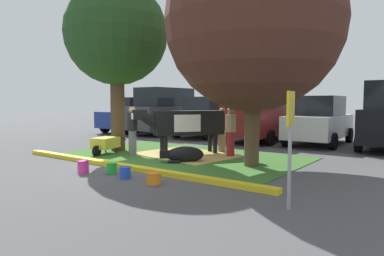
{
  "coord_description": "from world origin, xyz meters",
  "views": [
    {
      "loc": [
        6.94,
        -6.93,
        1.8
      ],
      "look_at": [
        -0.02,
        2.42,
        0.9
      ],
      "focal_mm": 32.42,
      "sensor_mm": 36.0,
      "label": 1
    }
  ],
  "objects_px": {
    "person_handler": "(132,129)",
    "bucket_orange": "(154,178)",
    "sedan_blue": "(134,115)",
    "parking_sign": "(290,126)",
    "hatchback_white": "(320,121)",
    "wheelbarrow": "(105,143)",
    "bucket_blue": "(125,172)",
    "person_visitor_near": "(222,129)",
    "suv_dark_grey": "(165,111)",
    "person_visitor_far": "(231,131)",
    "pickup_truck_maroon": "(266,116)",
    "bucket_green": "(112,168)",
    "bucket_pink": "(83,167)",
    "calf_lying": "(184,155)",
    "shade_tree_left": "(116,35)",
    "cow_holstein": "(186,123)",
    "shade_tree_right": "(253,23)",
    "sedan_silver": "(208,117)"
  },
  "relations": [
    {
      "from": "wheelbarrow",
      "to": "bucket_pink",
      "type": "relative_size",
      "value": 4.96
    },
    {
      "from": "calf_lying",
      "to": "person_visitor_near",
      "type": "distance_m",
      "value": 2.47
    },
    {
      "from": "person_handler",
      "to": "sedan_blue",
      "type": "bearing_deg",
      "value": 135.8
    },
    {
      "from": "person_visitor_near",
      "to": "suv_dark_grey",
      "type": "relative_size",
      "value": 0.34
    },
    {
      "from": "person_handler",
      "to": "bucket_blue",
      "type": "xyz_separation_m",
      "value": [
        2.42,
        -2.55,
        -0.73
      ]
    },
    {
      "from": "cow_holstein",
      "to": "sedan_silver",
      "type": "distance_m",
      "value": 6.01
    },
    {
      "from": "person_visitor_far",
      "to": "pickup_truck_maroon",
      "type": "distance_m",
      "value": 5.49
    },
    {
      "from": "person_handler",
      "to": "person_visitor_far",
      "type": "distance_m",
      "value": 3.25
    },
    {
      "from": "shade_tree_right",
      "to": "bucket_orange",
      "type": "height_order",
      "value": "shade_tree_right"
    },
    {
      "from": "sedan_blue",
      "to": "suv_dark_grey",
      "type": "bearing_deg",
      "value": 1.55
    },
    {
      "from": "person_visitor_far",
      "to": "bucket_green",
      "type": "xyz_separation_m",
      "value": [
        -1.07,
        -3.98,
        -0.72
      ]
    },
    {
      "from": "sedan_blue",
      "to": "sedan_silver",
      "type": "height_order",
      "value": "same"
    },
    {
      "from": "wheelbarrow",
      "to": "bucket_blue",
      "type": "xyz_separation_m",
      "value": [
        3.27,
        -2.09,
        -0.24
      ]
    },
    {
      "from": "person_visitor_far",
      "to": "bucket_blue",
      "type": "height_order",
      "value": "person_visitor_far"
    },
    {
      "from": "calf_lying",
      "to": "sedan_blue",
      "type": "distance_m",
      "value": 10.85
    },
    {
      "from": "cow_holstein",
      "to": "calf_lying",
      "type": "bearing_deg",
      "value": -54.18
    },
    {
      "from": "wheelbarrow",
      "to": "bucket_blue",
      "type": "bearing_deg",
      "value": -32.67
    },
    {
      "from": "parking_sign",
      "to": "bucket_orange",
      "type": "xyz_separation_m",
      "value": [
        -3.02,
        -0.04,
        -1.25
      ]
    },
    {
      "from": "pickup_truck_maroon",
      "to": "hatchback_white",
      "type": "distance_m",
      "value": 2.52
    },
    {
      "from": "person_visitor_far",
      "to": "sedan_blue",
      "type": "height_order",
      "value": "sedan_blue"
    },
    {
      "from": "bucket_pink",
      "to": "bucket_green",
      "type": "height_order",
      "value": "bucket_pink"
    },
    {
      "from": "suv_dark_grey",
      "to": "cow_holstein",
      "type": "bearing_deg",
      "value": -43.74
    },
    {
      "from": "person_visitor_near",
      "to": "bucket_orange",
      "type": "xyz_separation_m",
      "value": [
        1.26,
        -4.85,
        -0.7
      ]
    },
    {
      "from": "person_visitor_near",
      "to": "person_handler",
      "type": "bearing_deg",
      "value": -132.13
    },
    {
      "from": "wheelbarrow",
      "to": "bucket_orange",
      "type": "relative_size",
      "value": 4.74
    },
    {
      "from": "shade_tree_left",
      "to": "pickup_truck_maroon",
      "type": "relative_size",
      "value": 1.11
    },
    {
      "from": "parking_sign",
      "to": "hatchback_white",
      "type": "height_order",
      "value": "hatchback_white"
    },
    {
      "from": "wheelbarrow",
      "to": "pickup_truck_maroon",
      "type": "distance_m",
      "value": 7.82
    },
    {
      "from": "bucket_green",
      "to": "pickup_truck_maroon",
      "type": "bearing_deg",
      "value": 91.06
    },
    {
      "from": "calf_lying",
      "to": "sedan_blue",
      "type": "xyz_separation_m",
      "value": [
        -8.73,
        6.4,
        0.75
      ]
    },
    {
      "from": "bucket_orange",
      "to": "hatchback_white",
      "type": "distance_m",
      "value": 9.38
    },
    {
      "from": "bucket_blue",
      "to": "sedan_silver",
      "type": "height_order",
      "value": "sedan_silver"
    },
    {
      "from": "shade_tree_right",
      "to": "cow_holstein",
      "type": "relative_size",
      "value": 2.29
    },
    {
      "from": "person_handler",
      "to": "parking_sign",
      "type": "height_order",
      "value": "parking_sign"
    },
    {
      "from": "cow_holstein",
      "to": "sedan_blue",
      "type": "bearing_deg",
      "value": 146.61
    },
    {
      "from": "suv_dark_grey",
      "to": "bucket_pink",
      "type": "bearing_deg",
      "value": -60.11
    },
    {
      "from": "person_visitor_far",
      "to": "wheelbarrow",
      "type": "relative_size",
      "value": 0.99
    },
    {
      "from": "parking_sign",
      "to": "hatchback_white",
      "type": "bearing_deg",
      "value": 103.72
    },
    {
      "from": "person_handler",
      "to": "bucket_orange",
      "type": "xyz_separation_m",
      "value": [
        3.34,
        -2.56,
        -0.74
      ]
    },
    {
      "from": "cow_holstein",
      "to": "suv_dark_grey",
      "type": "height_order",
      "value": "suv_dark_grey"
    },
    {
      "from": "shade_tree_left",
      "to": "person_visitor_far",
      "type": "distance_m",
      "value": 5.31
    },
    {
      "from": "bucket_pink",
      "to": "hatchback_white",
      "type": "relative_size",
      "value": 0.07
    },
    {
      "from": "cow_holstein",
      "to": "bucket_orange",
      "type": "xyz_separation_m",
      "value": [
        1.98,
        -3.69,
        -0.94
      ]
    },
    {
      "from": "person_visitor_near",
      "to": "wheelbarrow",
      "type": "distance_m",
      "value": 4.04
    },
    {
      "from": "bucket_green",
      "to": "bucket_orange",
      "type": "xyz_separation_m",
      "value": [
        1.57,
        -0.16,
        -0.01
      ]
    },
    {
      "from": "sedan_blue",
      "to": "wheelbarrow",
      "type": "bearing_deg",
      "value": -50.17
    },
    {
      "from": "calf_lying",
      "to": "person_visitor_near",
      "type": "relative_size",
      "value": 0.74
    },
    {
      "from": "shade_tree_left",
      "to": "cow_holstein",
      "type": "xyz_separation_m",
      "value": [
        2.52,
        0.74,
        -3.08
      ]
    },
    {
      "from": "person_handler",
      "to": "hatchback_white",
      "type": "xyz_separation_m",
      "value": [
        4.1,
        6.75,
        0.11
      ]
    },
    {
      "from": "bucket_pink",
      "to": "sedan_blue",
      "type": "xyz_separation_m",
      "value": [
        -7.64,
        9.09,
        0.81
      ]
    }
  ]
}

